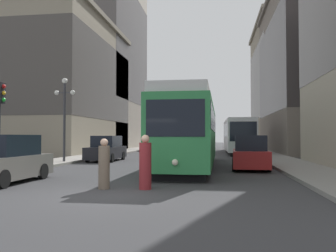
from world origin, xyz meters
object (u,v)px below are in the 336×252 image
streetcar (191,131)px  parked_car_right_far (250,153)px  parked_car_left_far (5,161)px  pedestrian_crossing_near (104,165)px  traffic_light_near_left (0,103)px  lamp_post_left_near (65,106)px  parked_car_left_near (153,144)px  transit_bus (238,135)px  pedestrian_crossing_far (145,164)px  parked_car_left_mid (106,149)px

streetcar → parked_car_right_far: size_ratio=3.07×
parked_car_right_far → parked_car_left_far: 12.07m
pedestrian_crossing_near → traffic_light_near_left: (-5.91, 3.11, 2.47)m
parked_car_left_far → lamp_post_left_near: 9.96m
parked_car_right_far → lamp_post_left_near: lamp_post_left_near is taller
parked_car_left_near → lamp_post_left_near: size_ratio=0.83×
transit_bus → lamp_post_left_near: 19.27m
pedestrian_crossing_far → lamp_post_left_near: bearing=-87.4°
pedestrian_crossing_far → pedestrian_crossing_near: bearing=-29.2°
streetcar → traffic_light_near_left: size_ratio=3.75×
parked_car_right_far → parked_car_left_mid: bearing=-25.3°
parked_car_left_near → pedestrian_crossing_far: size_ratio=2.49×
pedestrian_crossing_far → lamp_post_left_near: lamp_post_left_near is taller
traffic_light_near_left → parked_car_right_far: bearing=23.5°
traffic_light_near_left → parked_car_left_near: bearing=86.7°
parked_car_left_mid → parked_car_left_far: same height
parked_car_left_far → lamp_post_left_near: (-1.90, 9.34, 2.89)m
transit_bus → pedestrian_crossing_far: (-4.51, -25.14, -1.10)m
pedestrian_crossing_near → lamp_post_left_near: 12.34m
transit_bus → pedestrian_crossing_near: size_ratio=7.02×
pedestrian_crossing_far → traffic_light_near_left: (-7.29, 3.00, 2.41)m
parked_car_left_mid → pedestrian_crossing_near: parked_car_left_mid is taller
pedestrian_crossing_near → pedestrian_crossing_far: pedestrian_crossing_far is taller
transit_bus → traffic_light_near_left: size_ratio=2.93×
transit_bus → parked_car_left_far: bearing=-113.4°
parked_car_right_far → traffic_light_near_left: bearing=26.2°
transit_bus → parked_car_left_near: transit_bus is taller
parked_car_left_near → parked_car_left_far: (-0.00, -30.96, -0.00)m
parked_car_right_far → pedestrian_crossing_far: size_ratio=2.73×
parked_car_right_far → traffic_light_near_left: 12.69m
transit_bus → lamp_post_left_near: (-12.01, -14.96, 1.78)m
parked_car_left_mid → pedestrian_crossing_far: (5.61, -13.13, -0.00)m
parked_car_left_far → lamp_post_left_near: size_ratio=0.80×
transit_bus → parked_car_left_mid: size_ratio=2.49×
pedestrian_crossing_far → traffic_light_near_left: size_ratio=0.45×
parked_car_left_near → parked_car_left_mid: 18.67m
parked_car_left_far → pedestrian_crossing_far: (5.61, -0.84, -0.00)m
pedestrian_crossing_near → lamp_post_left_near: lamp_post_left_near is taller
parked_car_left_near → parked_car_left_mid: same height
parked_car_right_far → traffic_light_near_left: size_ratio=1.22×
transit_bus → parked_car_left_far: transit_bus is taller
parked_car_left_far → pedestrian_crossing_far: bearing=-8.6°
traffic_light_near_left → parked_car_left_far: bearing=-52.0°
transit_bus → traffic_light_near_left: 25.13m
streetcar → pedestrian_crossing_far: size_ratio=8.37×
parked_car_left_near → lamp_post_left_near: 21.89m
parked_car_left_near → parked_car_left_mid: size_ratio=0.95×
transit_bus → parked_car_left_far: (-10.11, -24.30, -1.10)m
transit_bus → parked_car_left_mid: transit_bus is taller
transit_bus → parked_car_right_far: (-0.38, -17.18, -1.10)m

